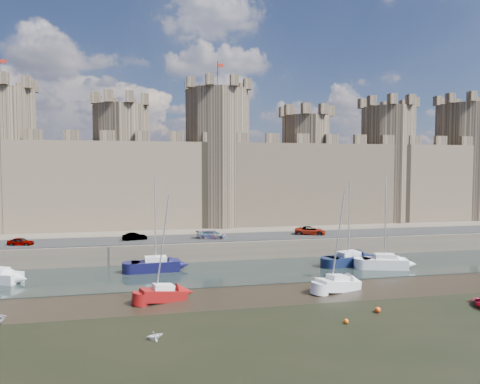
% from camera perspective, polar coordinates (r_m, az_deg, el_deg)
% --- Properties ---
extents(ground, '(160.00, 160.00, 0.00)m').
position_cam_1_polar(ground, '(29.29, 8.12, -21.68)').
color(ground, black).
rests_on(ground, ground).
extents(water_channel, '(160.00, 12.00, 0.08)m').
position_cam_1_polar(water_channel, '(51.31, -1.09, -10.63)').
color(water_channel, black).
rests_on(water_channel, ground).
extents(quay, '(160.00, 60.00, 2.50)m').
position_cam_1_polar(quay, '(86.18, -5.45, -4.18)').
color(quay, '#4C443A').
rests_on(quay, ground).
extents(road, '(160.00, 7.00, 0.10)m').
position_cam_1_polar(road, '(60.47, -2.82, -6.09)').
color(road, black).
rests_on(road, quay).
extents(castle, '(108.50, 11.00, 29.00)m').
position_cam_1_polar(castle, '(73.48, -5.00, 2.70)').
color(castle, '#42382B').
rests_on(castle, quay).
extents(car_0, '(3.30, 1.86, 1.06)m').
position_cam_1_polar(car_0, '(60.94, -27.20, -5.91)').
color(car_0, gray).
rests_on(car_0, quay).
extents(car_1, '(3.39, 1.70, 1.07)m').
position_cam_1_polar(car_1, '(59.84, -13.86, -5.80)').
color(car_1, gray).
rests_on(car_1, quay).
extents(car_2, '(4.57, 2.87, 1.23)m').
position_cam_1_polar(car_2, '(59.39, -3.75, -5.70)').
color(car_2, gray).
rests_on(car_2, quay).
extents(car_3, '(4.96, 3.49, 1.26)m').
position_cam_1_polar(car_3, '(63.70, 9.35, -5.12)').
color(car_3, gray).
rests_on(car_3, quay).
extents(sailboat_1, '(5.69, 2.46, 11.19)m').
position_cam_1_polar(sailboat_1, '(52.34, -11.17, -9.49)').
color(sailboat_1, black).
rests_on(sailboat_1, ground).
extents(sailboat_2, '(5.64, 3.48, 11.38)m').
position_cam_1_polar(sailboat_2, '(55.52, 18.72, -8.84)').
color(sailboat_2, silver).
rests_on(sailboat_2, ground).
extents(sailboat_3, '(6.48, 3.94, 10.64)m').
position_cam_1_polar(sailboat_3, '(56.56, 14.28, -8.62)').
color(sailboat_3, '#0E1732').
rests_on(sailboat_3, ground).
extents(sailboat_4, '(4.52, 2.86, 9.87)m').
position_cam_1_polar(sailboat_4, '(41.28, -10.18, -13.13)').
color(sailboat_4, maroon).
rests_on(sailboat_4, ground).
extents(sailboat_5, '(5.00, 3.16, 10.07)m').
position_cam_1_polar(sailboat_5, '(44.96, 12.92, -11.80)').
color(sailboat_5, silver).
rests_on(sailboat_5, ground).
extents(dinghy_3, '(1.31, 1.17, 0.63)m').
position_cam_1_polar(dinghy_3, '(32.90, -11.34, -18.24)').
color(dinghy_3, silver).
rests_on(dinghy_3, ground).
extents(buoy_1, '(0.39, 0.39, 0.39)m').
position_cam_1_polar(buoy_1, '(36.30, 13.97, -16.39)').
color(buoy_1, '#F65C0A').
rests_on(buoy_1, ground).
extents(buoy_3, '(0.49, 0.49, 0.49)m').
position_cam_1_polar(buoy_3, '(39.53, 17.88, -14.72)').
color(buoy_3, '#FF440B').
rests_on(buoy_3, ground).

